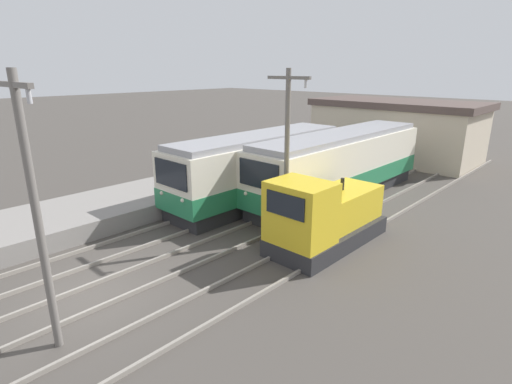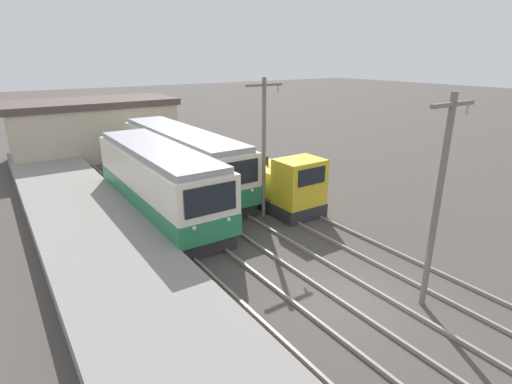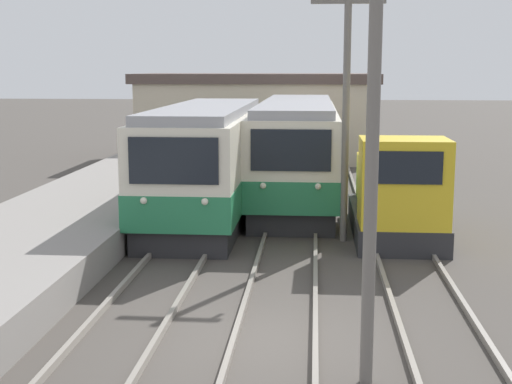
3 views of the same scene
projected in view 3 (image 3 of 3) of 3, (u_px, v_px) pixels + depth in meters
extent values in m
plane|color=#47423D|center=(264.00, 340.00, 12.72)|extent=(200.00, 200.00, 0.00)
cube|color=gray|center=(82.00, 331.00, 12.98)|extent=(0.10, 60.00, 0.14)
cube|color=gray|center=(160.00, 334.00, 12.86)|extent=(0.10, 60.00, 0.14)
cube|color=gray|center=(235.00, 336.00, 12.75)|extent=(0.10, 60.00, 0.14)
cube|color=gray|center=(315.00, 338.00, 12.64)|extent=(0.10, 60.00, 0.14)
cube|color=gray|center=(404.00, 341.00, 12.51)|extent=(0.10, 60.00, 0.14)
cube|color=gray|center=(488.00, 344.00, 12.39)|extent=(0.10, 60.00, 0.14)
cube|color=#28282B|center=(208.00, 206.00, 23.36)|extent=(2.58, 10.67, 0.70)
cube|color=silver|center=(208.00, 155.00, 23.07)|extent=(2.80, 11.11, 2.65)
cube|color=#267A4C|center=(208.00, 181.00, 23.22)|extent=(2.84, 11.15, 0.95)
cube|color=black|center=(173.00, 161.00, 17.50)|extent=(2.24, 0.06, 1.17)
sphere|color=silver|center=(144.00, 201.00, 17.72)|extent=(0.18, 0.18, 0.18)
sphere|color=silver|center=(205.00, 202.00, 17.60)|extent=(0.18, 0.18, 0.18)
cube|color=#939399|center=(207.00, 110.00, 22.82)|extent=(2.46, 10.67, 0.28)
cube|color=#28282B|center=(296.00, 189.00, 26.55)|extent=(2.58, 12.50, 0.70)
cube|color=silver|center=(297.00, 145.00, 26.27)|extent=(2.80, 13.02, 2.65)
cube|color=#267A4C|center=(297.00, 167.00, 26.41)|extent=(2.84, 13.06, 0.95)
cube|color=black|center=(291.00, 150.00, 19.76)|extent=(2.24, 0.06, 1.17)
sphere|color=silver|center=(263.00, 186.00, 19.98)|extent=(0.18, 0.18, 0.18)
sphere|color=silver|center=(318.00, 186.00, 19.85)|extent=(0.18, 0.18, 0.18)
cube|color=#939399|center=(297.00, 105.00, 26.02)|extent=(2.46, 12.50, 0.28)
cube|color=#28282B|center=(394.00, 223.00, 20.82)|extent=(2.40, 5.58, 0.70)
cube|color=gold|center=(403.00, 182.00, 18.70)|extent=(2.28, 1.79, 2.30)
cube|color=black|center=(409.00, 168.00, 17.72)|extent=(1.68, 0.04, 0.83)
cube|color=gold|center=(392.00, 182.00, 21.52)|extent=(1.92, 3.69, 1.40)
cylinder|color=black|center=(393.00, 151.00, 21.35)|extent=(0.16, 0.16, 0.50)
cylinder|color=slate|center=(372.00, 161.00, 10.44)|extent=(0.20, 0.20, 6.91)
cylinder|color=slate|center=(346.00, 118.00, 19.51)|extent=(0.20, 0.20, 6.91)
cube|color=slate|center=(348.00, 1.00, 18.98)|extent=(2.00, 0.12, 0.12)
cylinder|color=#B2B2B7|center=(378.00, 9.00, 18.95)|extent=(0.10, 0.10, 0.30)
cube|color=beige|center=(258.00, 121.00, 38.09)|extent=(12.00, 6.00, 4.03)
cube|color=#51423D|center=(258.00, 78.00, 37.70)|extent=(12.60, 6.30, 0.50)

